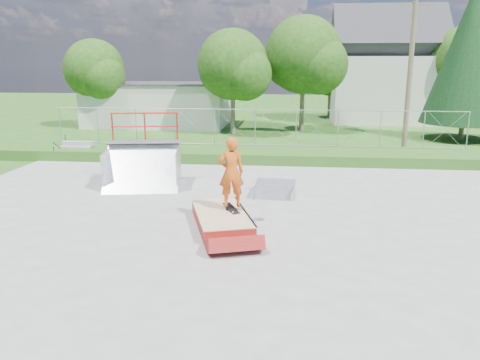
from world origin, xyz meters
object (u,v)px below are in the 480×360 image
object	(u,v)px
quarter_pipe	(142,152)
skater	(231,175)
grind_box	(222,220)
flat_bank_ramp	(274,190)

from	to	relation	value
quarter_pipe	skater	bearing A→B (deg)	-54.44
grind_box	skater	size ratio (longest dim) A/B	1.58
grind_box	quarter_pipe	world-z (taller)	quarter_pipe
quarter_pipe	flat_bank_ramp	size ratio (longest dim) A/B	1.81
flat_bank_ramp	skater	distance (m)	3.49
flat_bank_ramp	skater	world-z (taller)	skater
grind_box	skater	distance (m)	1.28
quarter_pipe	flat_bank_ramp	xyz separation A→B (m)	(4.82, -0.65, -1.11)
flat_bank_ramp	skater	size ratio (longest dim) A/B	0.75
skater	flat_bank_ramp	bearing A→B (deg)	-123.94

